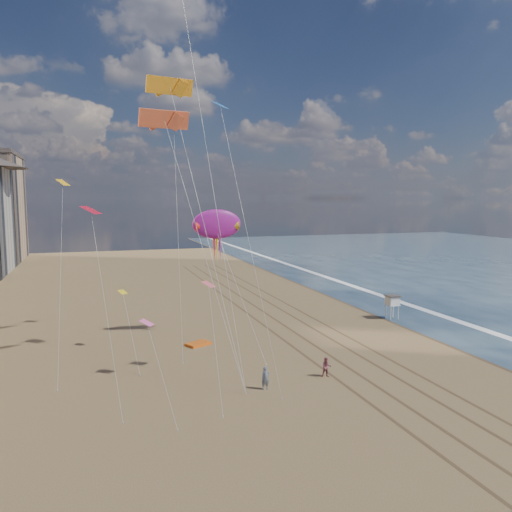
{
  "coord_description": "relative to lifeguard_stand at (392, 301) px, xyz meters",
  "views": [
    {
      "loc": [
        -20.98,
        -24.6,
        15.66
      ],
      "look_at": [
        -4.35,
        26.0,
        9.5
      ],
      "focal_mm": 35.0,
      "sensor_mm": 36.0,
      "label": 1
    }
  ],
  "objects": [
    {
      "name": "parafoils",
      "position": [
        -29.52,
        -6.17,
        31.09
      ],
      "size": [
        6.74,
        8.46,
        21.64
      ],
      "color": "black",
      "rests_on": "ground"
    },
    {
      "name": "foam",
      "position": [
        7.27,
        9.4,
        -2.37
      ],
      "size": [
        260.0,
        260.0,
        0.0
      ],
      "primitive_type": "plane",
      "color": "white",
      "rests_on": "ground"
    },
    {
      "name": "show_kite",
      "position": [
        -23.57,
        -0.53,
        10.37
      ],
      "size": [
        5.01,
        6.45,
        16.77
      ],
      "color": "#941683",
      "rests_on": "ground"
    },
    {
      "name": "tracks",
      "position": [
        -13.38,
        -0.6,
        -2.37
      ],
      "size": [
        7.68,
        120.0,
        0.01
      ],
      "color": "brown",
      "rests_on": "ground"
    },
    {
      "name": "grounded_kite",
      "position": [
        -26.55,
        -3.81,
        -2.23
      ],
      "size": [
        2.97,
        2.55,
        0.29
      ],
      "primitive_type": "cube",
      "rotation": [
        0.0,
        0.0,
        0.46
      ],
      "color": "orange",
      "rests_on": "ground"
    },
    {
      "name": "kite_flyer_b",
      "position": [
        -17.73,
        -16.75,
        -1.49
      ],
      "size": [
        1.01,
        0.89,
        1.76
      ],
      "primitive_type": "imported",
      "rotation": [
        0.0,
        0.0,
        -0.29
      ],
      "color": "#9B4F5A",
      "rests_on": "ground"
    },
    {
      "name": "lifeguard_stand",
      "position": [
        0.0,
        0.0,
        0.0
      ],
      "size": [
        1.71,
        1.71,
        3.08
      ],
      "color": "white",
      "rests_on": "ground"
    },
    {
      "name": "kite_flyer_a",
      "position": [
        -23.82,
        -17.87,
        -1.4
      ],
      "size": [
        0.74,
        0.52,
        1.94
      ],
      "primitive_type": "imported",
      "rotation": [
        0.0,
        0.0,
        -0.08
      ],
      "color": "slate",
      "rests_on": "ground"
    },
    {
      "name": "wet_sand",
      "position": [
        3.07,
        9.4,
        -2.37
      ],
      "size": [
        260.0,
        260.0,
        0.0
      ],
      "primitive_type": "plane",
      "color": "#42301E",
      "rests_on": "ground"
    },
    {
      "name": "small_kites",
      "position": [
        -31.54,
        -8.08,
        13.17
      ],
      "size": [
        16.07,
        17.89,
        20.03
      ],
      "color": "#F1AC14",
      "rests_on": "ground"
    },
    {
      "name": "ground",
      "position": [
        -15.93,
        -30.6,
        -2.37
      ],
      "size": [
        260.0,
        260.0,
        0.0
      ],
      "primitive_type": "plane",
      "color": "brown",
      "rests_on": "ground"
    }
  ]
}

